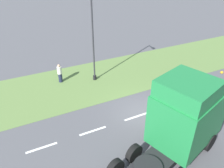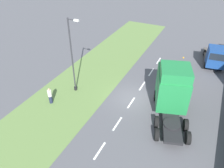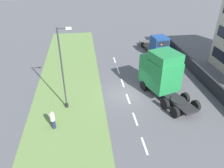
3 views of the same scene
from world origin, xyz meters
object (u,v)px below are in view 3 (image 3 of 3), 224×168
Objects in this scene: lorry_cab at (162,73)px; pedestrian at (53,120)px; flatbed_truck at (158,44)px; lamp_post at (64,74)px.

lorry_cab is 4.34× the size of pedestrian.
flatbed_truck is at bearing 46.78° from pedestrian.
lorry_cab is 9.64m from lamp_post.
flatbed_truck reaches higher than pedestrian.
lorry_cab is at bearing 7.90° from lamp_post.
flatbed_truck is (2.97, 10.19, -0.87)m from lorry_cab.
pedestrian is (-10.50, -4.15, -1.50)m from lorry_cab.
flatbed_truck is 3.69× the size of pedestrian.
lamp_post is (-12.44, -11.50, 2.14)m from flatbed_truck.
lorry_cab reaches higher than pedestrian.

